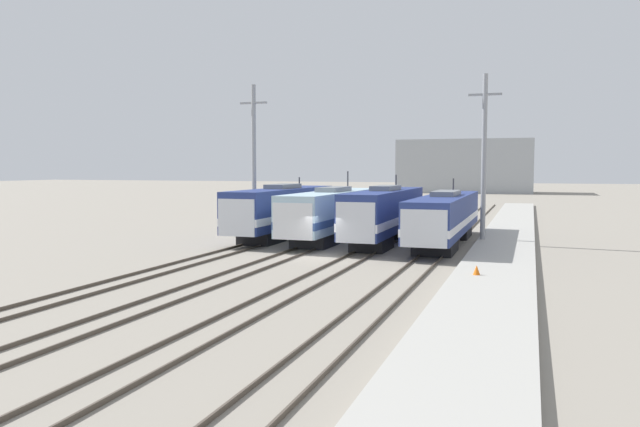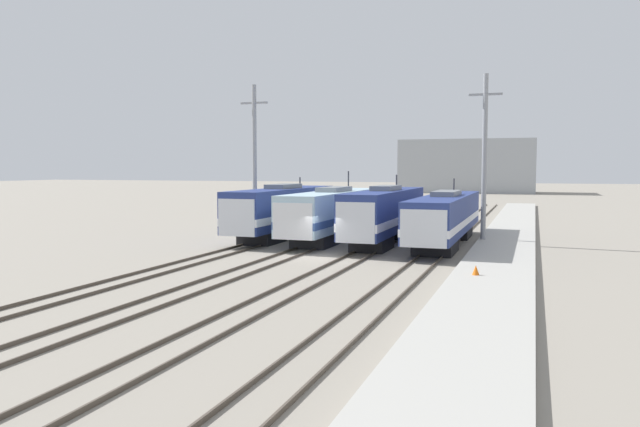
{
  "view_description": "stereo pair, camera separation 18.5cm",
  "coord_description": "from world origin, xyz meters",
  "px_view_note": "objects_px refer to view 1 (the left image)",
  "views": [
    {
      "loc": [
        12.38,
        -36.77,
        5.6
      ],
      "look_at": [
        -0.75,
        1.85,
        2.59
      ],
      "focal_mm": 35.0,
      "sensor_mm": 36.0,
      "label": 1
    },
    {
      "loc": [
        12.55,
        -36.71,
        5.6
      ],
      "look_at": [
        -0.75,
        1.85,
        2.59
      ],
      "focal_mm": 35.0,
      "sensor_mm": 36.0,
      "label": 2
    }
  ],
  "objects_px": {
    "catenary_tower_left": "(254,158)",
    "catenary_tower_right": "(484,157)",
    "traffic_cone": "(477,270)",
    "locomotive_far_left": "(281,210)",
    "locomotive_center_right": "(384,214)",
    "locomotive_far_right": "(445,217)",
    "locomotive_center_left": "(332,213)"
  },
  "relations": [
    {
      "from": "catenary_tower_left",
      "to": "catenary_tower_right",
      "type": "xyz_separation_m",
      "value": [
        18.44,
        0.0,
        0.0
      ]
    },
    {
      "from": "traffic_cone",
      "to": "catenary_tower_right",
      "type": "bearing_deg",
      "value": 93.18
    },
    {
      "from": "locomotive_far_left",
      "to": "locomotive_center_right",
      "type": "height_order",
      "value": "locomotive_center_right"
    },
    {
      "from": "locomotive_center_right",
      "to": "catenary_tower_left",
      "type": "bearing_deg",
      "value": 167.72
    },
    {
      "from": "locomotive_far_left",
      "to": "catenary_tower_right",
      "type": "distance_m",
      "value": 16.12
    },
    {
      "from": "catenary_tower_right",
      "to": "catenary_tower_left",
      "type": "bearing_deg",
      "value": 180.0
    },
    {
      "from": "locomotive_far_right",
      "to": "catenary_tower_right",
      "type": "bearing_deg",
      "value": 36.58
    },
    {
      "from": "locomotive_center_left",
      "to": "locomotive_far_right",
      "type": "xyz_separation_m",
      "value": [
        8.66,
        -0.34,
        -0.09
      ]
    },
    {
      "from": "catenary_tower_right",
      "to": "traffic_cone",
      "type": "distance_m",
      "value": 16.96
    },
    {
      "from": "locomotive_far_right",
      "to": "catenary_tower_left",
      "type": "distance_m",
      "value": 16.6
    },
    {
      "from": "locomotive_far_left",
      "to": "catenary_tower_right",
      "type": "bearing_deg",
      "value": 4.78
    },
    {
      "from": "locomotive_far_right",
      "to": "catenary_tower_right",
      "type": "distance_m",
      "value": 5.35
    },
    {
      "from": "traffic_cone",
      "to": "locomotive_far_left",
      "type": "bearing_deg",
      "value": 138.3
    },
    {
      "from": "catenary_tower_left",
      "to": "traffic_cone",
      "type": "height_order",
      "value": "catenary_tower_left"
    },
    {
      "from": "locomotive_far_left",
      "to": "locomotive_center_left",
      "type": "relative_size",
      "value": 0.95
    },
    {
      "from": "locomotive_center_right",
      "to": "catenary_tower_left",
      "type": "distance_m",
      "value": 12.56
    },
    {
      "from": "locomotive_far_right",
      "to": "catenary_tower_left",
      "type": "bearing_deg",
      "value": 173.28
    },
    {
      "from": "catenary_tower_right",
      "to": "traffic_cone",
      "type": "height_order",
      "value": "catenary_tower_right"
    },
    {
      "from": "locomotive_center_left",
      "to": "traffic_cone",
      "type": "bearing_deg",
      "value": -49.98
    },
    {
      "from": "locomotive_center_right",
      "to": "catenary_tower_right",
      "type": "xyz_separation_m",
      "value": [
        6.86,
        2.52,
        4.16
      ]
    },
    {
      "from": "locomotive_center_left",
      "to": "locomotive_far_right",
      "type": "height_order",
      "value": "locomotive_center_left"
    },
    {
      "from": "catenary_tower_right",
      "to": "locomotive_center_right",
      "type": "bearing_deg",
      "value": -159.8
    },
    {
      "from": "catenary_tower_left",
      "to": "locomotive_center_left",
      "type": "bearing_deg",
      "value": -11.97
    },
    {
      "from": "locomotive_center_left",
      "to": "traffic_cone",
      "type": "relative_size",
      "value": 37.05
    },
    {
      "from": "locomotive_far_left",
      "to": "locomotive_far_right",
      "type": "bearing_deg",
      "value": -2.55
    },
    {
      "from": "locomotive_far_left",
      "to": "locomotive_center_left",
      "type": "height_order",
      "value": "locomotive_center_left"
    },
    {
      "from": "locomotive_center_left",
      "to": "traffic_cone",
      "type": "height_order",
      "value": "locomotive_center_left"
    },
    {
      "from": "locomotive_far_left",
      "to": "locomotive_center_right",
      "type": "relative_size",
      "value": 1.01
    },
    {
      "from": "locomotive_far_left",
      "to": "catenary_tower_left",
      "type": "relative_size",
      "value": 1.36
    },
    {
      "from": "locomotive_center_right",
      "to": "locomotive_far_right",
      "type": "xyz_separation_m",
      "value": [
        4.33,
        0.65,
        -0.17
      ]
    },
    {
      "from": "locomotive_far_left",
      "to": "traffic_cone",
      "type": "xyz_separation_m",
      "value": [
        16.4,
        -14.62,
        -1.63
      ]
    },
    {
      "from": "catenary_tower_left",
      "to": "catenary_tower_right",
      "type": "height_order",
      "value": "same"
    }
  ]
}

